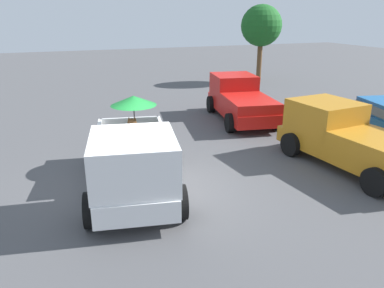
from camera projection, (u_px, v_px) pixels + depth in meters
name	position (u px, v px, depth m)	size (l,w,h in m)	color
ground_plane	(134.00, 188.00, 10.06)	(80.00, 80.00, 0.00)	#4C4C4F
pickup_truck_main	(133.00, 160.00, 9.37)	(5.31, 3.01, 2.17)	black
pickup_truck_red	(348.00, 138.00, 11.28)	(4.95, 2.52, 1.80)	black
pickup_truck_far	(240.00, 99.00, 16.28)	(5.05, 2.84, 1.80)	black
tree_by_lot	(261.00, 26.00, 24.16)	(2.63, 2.63, 4.96)	brown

